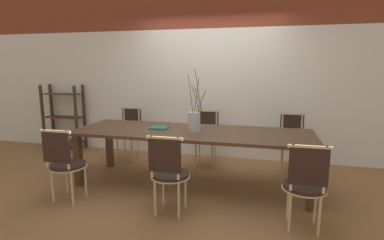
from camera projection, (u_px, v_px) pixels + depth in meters
The scene contains 12 objects.
ground_plane at pixel (192, 184), 4.19m from camera, with size 16.00×16.00×0.00m, color olive.
wall_rear at pixel (212, 68), 5.26m from camera, with size 12.00×0.06×3.20m.
dining_table at pixel (192, 136), 4.07m from camera, with size 3.21×1.05×0.77m.
chair_near_leftend at pixel (65, 162), 3.59m from camera, with size 0.44×0.44×0.91m.
chair_near_left at pixel (169, 171), 3.27m from camera, with size 0.44×0.44×0.91m.
chair_near_center at pixel (305, 183), 2.93m from camera, with size 0.44×0.44×0.91m.
chair_far_leftend at pixel (129, 131), 5.27m from camera, with size 0.44×0.44×0.91m.
chair_far_left at pixel (206, 136), 4.93m from camera, with size 0.44×0.44×0.91m.
chair_far_center at pixel (292, 141), 4.61m from camera, with size 0.44×0.44×0.91m.
vase_centerpiece at pixel (194, 121), 3.99m from camera, with size 0.25×0.26×0.83m.
book_stack at pixel (159, 128), 4.21m from camera, with size 0.27×0.22×0.02m.
shelving_rack at pixel (64, 117), 5.92m from camera, with size 0.79×0.31×1.27m.
Camera 1 is at (0.97, -3.84, 1.63)m, focal length 28.00 mm.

